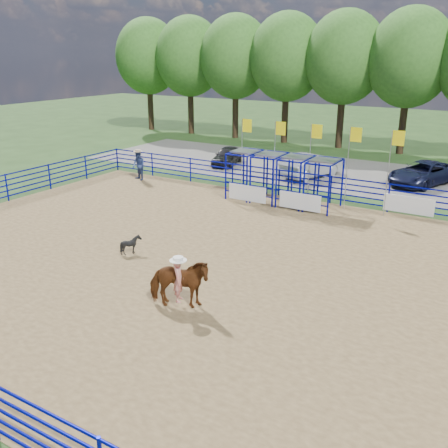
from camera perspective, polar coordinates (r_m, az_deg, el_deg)
The scene contains 12 objects.
ground at distance 18.54m, azimuth 1.47°, elevation -5.27°, with size 120.00×120.00×0.00m, color #304F1F.
arena_dirt at distance 18.54m, azimuth 1.47°, elevation -5.25°, with size 30.00×20.00×0.02m, color olive.
gravel_strip at distance 33.65m, azimuth 16.03°, elevation 5.24°, with size 40.00×10.00×0.01m, color slate.
horse_and_rider at distance 15.61m, azimuth -5.19°, elevation -6.51°, with size 2.16×1.62×2.41m.
calf at distance 20.14m, azimuth -10.59°, elevation -2.33°, with size 0.62×0.70×0.77m, color black.
spectator_cowboy at distance 31.66m, azimuth -9.73°, elevation 6.66°, with size 1.07×0.95×1.90m.
car_a at distance 35.74m, azimuth 0.40°, elevation 7.81°, with size 1.49×3.70×1.26m, color black.
car_b at distance 32.62m, azimuth 9.97°, elevation 6.65°, with size 1.61×4.61×1.52m, color gray.
car_c at distance 32.54m, azimuth 21.78°, elevation 5.41°, with size 2.29×4.96×1.38m, color black.
perimeter_fence at distance 18.24m, azimuth 1.49°, elevation -3.13°, with size 30.10×20.10×1.50m.
chute_assembly at distance 26.44m, azimuth 7.44°, elevation 4.96°, with size 19.32×2.41×4.20m.
treeline at distance 41.54m, azimuth 20.58°, elevation 17.82°, with size 56.40×6.40×11.24m.
Camera 1 is at (8.31, -14.70, 7.66)m, focal length 40.00 mm.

